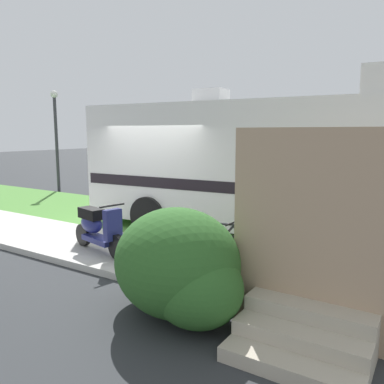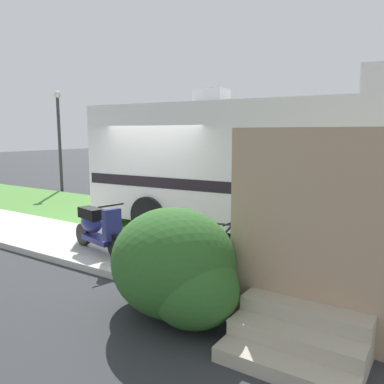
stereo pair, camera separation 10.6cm
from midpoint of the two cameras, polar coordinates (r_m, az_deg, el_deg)
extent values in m
plane|color=#2D3033|center=(8.80, -6.38, -6.79)|extent=(80.00, 80.00, 0.00)
cube|color=beige|center=(7.94, -11.96, -8.20)|extent=(24.00, 2.00, 0.12)
cube|color=#4C8438|center=(9.96, -0.86, -4.67)|extent=(24.00, 3.40, 0.08)
cube|color=silver|center=(8.91, 10.04, 4.06)|extent=(8.05, 2.98, 2.69)
cube|color=black|center=(8.95, 9.97, 1.49)|extent=(7.89, 2.99, 0.24)
cube|color=silver|center=(9.38, 3.25, 13.72)|extent=(0.74, 0.64, 0.36)
cylinder|color=black|center=(9.76, 25.96, -3.37)|extent=(0.92, 0.34, 0.90)
cylinder|color=black|center=(7.46, 24.76, -6.82)|extent=(0.92, 0.34, 0.90)
cylinder|color=black|center=(11.01, 1.24, -1.20)|extent=(0.92, 0.34, 0.90)
cylinder|color=black|center=(9.03, -5.89, -3.44)|extent=(0.92, 0.34, 0.90)
cylinder|color=black|center=(7.08, -10.62, -7.87)|extent=(0.45, 0.20, 0.44)
cylinder|color=black|center=(8.06, -15.26, -5.99)|extent=(0.45, 0.20, 0.44)
cube|color=navy|center=(7.56, -13.10, -6.73)|extent=(0.87, 0.46, 0.10)
cube|color=black|center=(7.67, -14.21, -3.01)|extent=(0.60, 0.38, 0.20)
ellipsoid|color=navy|center=(7.72, -14.16, -4.47)|extent=(0.65, 0.43, 0.36)
cube|color=navy|center=(7.08, -11.24, -4.71)|extent=(0.21, 0.34, 0.56)
cylinder|color=black|center=(7.01, -11.32, -1.93)|extent=(0.15, 0.50, 0.04)
sphere|color=white|center=(7.04, -11.28, -3.29)|extent=(0.12, 0.12, 0.12)
torus|color=black|center=(6.02, 7.11, -9.55)|extent=(0.69, 0.08, 0.69)
torus|color=black|center=(6.58, -1.06, -7.89)|extent=(0.69, 0.08, 0.69)
cylinder|color=black|center=(6.15, 4.09, -7.42)|extent=(0.60, 0.07, 0.68)
cylinder|color=black|center=(6.33, 1.63, -7.18)|extent=(0.10, 0.04, 0.61)
cylinder|color=black|center=(6.09, 3.87, -4.64)|extent=(0.64, 0.07, 0.09)
cylinder|color=black|center=(6.49, 0.38, -8.85)|extent=(0.42, 0.06, 0.19)
cylinder|color=black|center=(6.42, 0.15, -6.22)|extent=(0.37, 0.06, 0.47)
cylinder|color=black|center=(5.97, 6.79, -7.20)|extent=(0.12, 0.04, 0.51)
cube|color=black|center=(6.26, 1.41, -4.21)|extent=(0.21, 0.11, 0.06)
cylinder|color=black|center=(5.91, 6.48, -4.43)|extent=(0.06, 0.52, 0.03)
cube|color=silver|center=(12.99, 24.61, 0.40)|extent=(2.91, 2.06, 0.73)
cylinder|color=black|center=(14.04, 23.78, -0.08)|extent=(0.76, 0.24, 0.76)
cylinder|color=black|center=(12.12, 22.20, -1.27)|extent=(0.76, 0.24, 0.76)
cube|color=#B2A893|center=(4.49, 15.34, -21.85)|extent=(1.40, 0.96, 0.16)
cube|color=#B2A893|center=(4.55, 16.09, -19.17)|extent=(1.40, 0.64, 0.16)
cube|color=#B2A893|center=(4.62, 16.79, -16.55)|extent=(1.40, 0.32, 0.16)
cube|color=tan|center=(4.63, 18.33, -6.02)|extent=(2.00, 0.30, 2.40)
ellipsoid|color=#2D6026|center=(4.96, -2.11, -10.25)|extent=(1.63, 1.47, 1.38)
ellipsoid|color=#2D6026|center=(5.36, -4.69, -10.63)|extent=(1.22, 1.10, 1.04)
ellipsoid|color=#2D6026|center=(4.74, 0.74, -13.78)|extent=(1.14, 1.03, 0.97)
cylinder|color=#333338|center=(16.35, -18.63, 6.51)|extent=(0.12, 0.12, 3.69)
sphere|color=silver|center=(16.41, -18.97, 13.37)|extent=(0.28, 0.28, 0.28)
camera|label=1|loc=(0.05, -89.63, 0.06)|focal=36.40mm
camera|label=2|loc=(0.05, 90.37, -0.06)|focal=36.40mm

